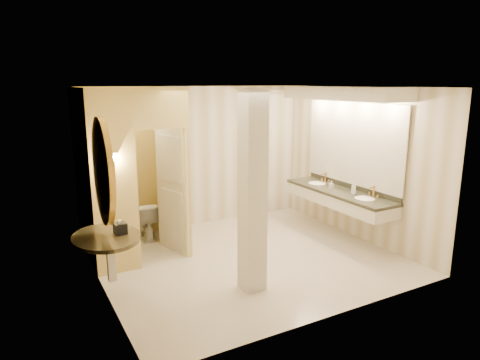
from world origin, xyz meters
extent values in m
plane|color=beige|center=(0.00, 0.00, 0.00)|extent=(4.50, 4.50, 0.00)
plane|color=white|center=(0.00, 0.00, 2.70)|extent=(4.50, 4.50, 0.00)
cube|color=beige|center=(0.00, 2.00, 1.35)|extent=(4.50, 0.02, 2.70)
cube|color=beige|center=(0.00, -2.00, 1.35)|extent=(4.50, 0.02, 2.70)
cube|color=beige|center=(-2.25, 0.00, 1.35)|extent=(0.02, 4.00, 2.70)
cube|color=beige|center=(2.25, 0.00, 1.35)|extent=(0.02, 4.00, 2.70)
cube|color=#E3D577|center=(-0.80, 1.25, 1.35)|extent=(0.10, 1.50, 2.70)
cube|color=#E3D577|center=(-1.93, 0.50, 1.35)|extent=(0.65, 0.10, 2.70)
cube|color=#E3D577|center=(-1.20, 0.50, 2.40)|extent=(0.80, 0.10, 0.60)
cube|color=beige|center=(-0.91, 0.88, 1.05)|extent=(0.28, 0.78, 2.10)
cylinder|color=#B47E39|center=(-1.93, 0.43, 1.55)|extent=(0.03, 0.03, 0.30)
cone|color=beige|center=(-1.93, 0.43, 1.75)|extent=(0.14, 0.14, 0.14)
cube|color=beige|center=(1.95, 0.10, 0.73)|extent=(0.60, 2.32, 0.24)
cube|color=black|center=(1.95, 0.10, 0.85)|extent=(0.64, 2.36, 0.05)
cube|color=black|center=(2.23, 0.10, 0.92)|extent=(0.03, 2.32, 0.10)
ellipsoid|color=white|center=(1.95, -0.53, 0.83)|extent=(0.40, 0.44, 0.15)
cylinder|color=#B47E39|center=(2.15, -0.53, 0.96)|extent=(0.03, 0.03, 0.22)
ellipsoid|color=white|center=(1.95, 0.73, 0.83)|extent=(0.40, 0.44, 0.15)
cylinder|color=#B47E39|center=(2.15, 0.73, 0.96)|extent=(0.03, 0.03, 0.22)
cube|color=white|center=(2.23, 0.10, 1.70)|extent=(0.03, 2.32, 1.40)
cube|color=beige|center=(1.95, 0.10, 2.59)|extent=(0.75, 2.52, 0.22)
cylinder|color=black|center=(-2.23, -0.27, 0.85)|extent=(1.04, 1.04, 0.05)
cube|color=beige|center=(-2.19, -0.27, 0.55)|extent=(0.10, 0.10, 0.60)
cylinder|color=gold|center=(-2.21, -0.27, 1.70)|extent=(0.07, 1.04, 1.04)
cylinder|color=white|center=(-2.17, -0.27, 1.70)|extent=(0.02, 0.83, 0.83)
cube|color=beige|center=(-0.45, -0.90, 1.35)|extent=(0.30, 0.30, 2.70)
cube|color=black|center=(-2.05, -0.30, 0.95)|extent=(0.16, 0.16, 0.15)
imported|color=white|center=(-1.16, 1.69, 0.34)|extent=(0.42, 0.68, 0.68)
imported|color=beige|center=(1.90, 0.27, 0.95)|extent=(0.08, 0.08, 0.14)
imported|color=silver|center=(1.98, -0.22, 0.93)|extent=(0.09, 0.09, 0.11)
imported|color=#C6B28C|center=(1.97, -0.24, 0.98)|extent=(0.10, 0.10, 0.22)
camera|label=1|loc=(-3.20, -5.58, 2.77)|focal=32.00mm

